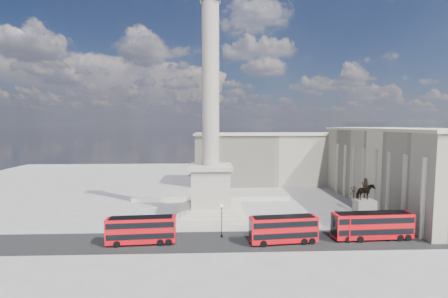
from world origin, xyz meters
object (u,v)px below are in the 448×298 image
Objects in this scene: victorian_lamp at (222,218)px; red_bus_a at (142,230)px; pedestrian_crossing at (287,219)px; pedestrian_walking at (307,225)px; nelsons_column at (211,155)px; red_bus_d at (366,225)px; red_bus_c at (378,225)px; pedestrian_standing at (394,227)px; equestrian_statue at (364,209)px; red_bus_b at (284,229)px.

red_bus_a is at bearing -169.75° from victorian_lamp.
red_bus_a is 28.03m from pedestrian_crossing.
pedestrian_crossing is at bearing 126.75° from pedestrian_walking.
red_bus_d is (26.42, -14.93, -10.50)m from nelsons_column.
red_bus_c is 1.99× the size of victorian_lamp.
red_bus_d is at bearing -29.47° from nelsons_column.
red_bus_d is 9.96m from pedestrian_walking.
pedestrian_crossing is at bearing 143.29° from red_bus_c.
victorian_lamp is 3.78× the size of pedestrian_standing.
victorian_lamp is at bearing -169.31° from equestrian_statue.
pedestrian_walking is (-11.98, -2.45, -2.31)m from equestrian_statue.
red_bus_c is 1.00× the size of red_bus_d.
red_bus_c is at bearing -27.82° from nelsons_column.
pedestrian_standing is (7.07, 3.43, -1.65)m from red_bus_d.
red_bus_a is 13.32m from victorian_lamp.
red_bus_b reaches higher than pedestrian_walking.
equestrian_statue reaches higher than red_bus_a.
pedestrian_standing is at bearing 32.48° from red_bus_c.
nelsons_column reaches higher than red_bus_d.
red_bus_c is at bearing -154.86° from pedestrian_crossing.
equestrian_statue is 6.09× the size of pedestrian_standing.
red_bus_b is 14.43m from red_bus_d.
nelsons_column is 33.85m from red_bus_c.
pedestrian_crossing is (13.24, 7.19, -2.60)m from victorian_lamp.
red_bus_b is at bearing 132.17° from pedestrian_crossing.
nelsons_column is 25.79× the size of pedestrian_walking.
red_bus_b is 10.58m from victorian_lamp.
equestrian_statue reaches higher than pedestrian_walking.
red_bus_d reaches higher than red_bus_b.
red_bus_c is 7.25× the size of pedestrian_crossing.
pedestrian_walking is 5.08m from pedestrian_crossing.
red_bus_c is at bearing 21.04° from pedestrian_standing.
equestrian_statue is (1.20, 7.09, 0.85)m from red_bus_c.
equestrian_statue is 14.84m from pedestrian_crossing.
nelsons_column is 21.84m from red_bus_a.
red_bus_a is at bearing 173.05° from red_bus_b.
pedestrian_standing is (33.49, -11.50, -12.16)m from nelsons_column.
red_bus_a is 7.06× the size of pedestrian_crossing.
nelsons_column is 37.44m from pedestrian_standing.
pedestrian_walking is (28.82, 5.15, -1.38)m from red_bus_a.
pedestrian_crossing is (-18.33, 5.53, 0.03)m from pedestrian_standing.
red_bus_a is 0.97× the size of red_bus_d.
red_bus_b is 1.96× the size of victorian_lamp.
red_bus_a reaches higher than pedestrian_crossing.
red_bus_b is 5.84× the size of pedestrian_walking.
pedestrian_crossing is (-2.52, 4.41, -0.17)m from pedestrian_walking.
red_bus_d is at bearing -3.08° from red_bus_a.
red_bus_c is 11.83m from pedestrian_walking.
red_bus_d reaches higher than pedestrian_walking.
red_bus_d is at bearing 11.93° from pedestrian_standing.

